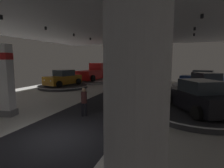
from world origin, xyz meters
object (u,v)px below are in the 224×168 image
brand_sign_pylon (2,79)px  visitor_walking_near (84,100)px  column_right (136,76)px  display_platform_far_right (206,96)px  display_platform_deep_left (92,81)px  display_platform_mid_right (197,113)px  display_car_deep_right (202,79)px  display_car_far_right (207,84)px  display_car_mid_right (198,97)px  display_platform_deep_right (201,87)px  pickup_truck_deep_left (93,73)px  display_platform_far_left (63,86)px  display_car_far_left (63,78)px

brand_sign_pylon → visitor_walking_near: 4.64m
column_right → display_platform_far_right: (3.17, 12.52, -2.54)m
display_platform_deep_left → display_platform_mid_right: bearing=-44.7°
display_car_deep_right → display_platform_far_right: (-0.29, -5.63, -0.87)m
brand_sign_pylon → display_car_deep_right: 18.67m
display_car_far_right → visitor_walking_near: display_car_far_right is taller
display_car_deep_right → display_platform_mid_right: (-1.50, -11.14, -0.89)m
column_right → visitor_walking_near: 6.58m
display_car_deep_right → brand_sign_pylon: bearing=-128.8°
display_car_deep_right → display_platform_mid_right: display_car_deep_right is taller
display_platform_deep_left → display_car_mid_right: display_car_mid_right is taller
display_platform_deep_right → display_car_far_right: (-0.27, -5.61, 0.97)m
display_car_far_right → visitor_walking_near: (-7.07, -7.59, -0.23)m
display_platform_deep_left → display_car_deep_right: bearing=-3.9°
pickup_truck_deep_left → display_car_mid_right: pickup_truck_deep_left is taller
display_car_deep_right → display_platform_far_left: display_car_deep_right is taller
column_right → display_car_far_left: 17.55m
brand_sign_pylon → display_platform_far_left: brand_sign_pylon is taller
display_platform_deep_left → visitor_walking_near: (6.32, -14.12, 0.71)m
display_platform_mid_right → display_platform_deep_right: bearing=82.5°
display_car_deep_right → visitor_walking_near: bearing=-119.2°
display_car_far_right → display_platform_mid_right: bearing=-102.2°
display_platform_far_left → display_platform_deep_left: bearing=81.3°
display_platform_far_left → pickup_truck_deep_left: bearing=81.6°
display_car_far_left → display_car_far_right: size_ratio=0.98×
display_platform_far_right → display_car_mid_right: (-1.20, -5.54, 0.88)m
display_platform_far_right → display_car_far_right: display_car_far_right is taller
display_car_far_right → visitor_walking_near: size_ratio=2.87×
display_platform_deep_right → display_platform_deep_left: size_ratio=1.05×
brand_sign_pylon → display_car_mid_right: brand_sign_pylon is taller
display_platform_far_left → display_car_far_left: display_car_far_left is taller
column_right → display_platform_deep_left: size_ratio=0.94×
display_platform_mid_right → brand_sign_pylon: bearing=-161.5°
visitor_walking_near → brand_sign_pylon: bearing=-162.6°
display_car_far_left → display_car_mid_right: size_ratio=0.99×
display_car_far_right → display_car_far_left: bearing=176.2°
brand_sign_pylon → display_car_far_right: 14.49m
brand_sign_pylon → display_platform_far_left: size_ratio=0.72×
display_car_far_left → display_car_far_right: (14.24, -0.95, 0.07)m
display_platform_far_left → display_car_mid_right: 14.62m
brand_sign_pylon → display_car_mid_right: 10.77m
display_platform_deep_left → display_platform_mid_right: display_platform_deep_left is taller
display_car_deep_right → pickup_truck_deep_left: size_ratio=0.83×
display_platform_mid_right → display_car_far_left: bearing=153.6°
display_platform_far_right → display_car_far_left: bearing=176.1°
brand_sign_pylon → display_platform_mid_right: 10.88m
display_car_far_right → display_platform_mid_right: display_car_far_right is taller
display_car_deep_right → display_car_far_left: display_car_deep_right is taller
column_right → pickup_truck_deep_left: column_right is taller
pickup_truck_deep_left → display_platform_mid_right: (12.17, -12.39, -1.12)m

